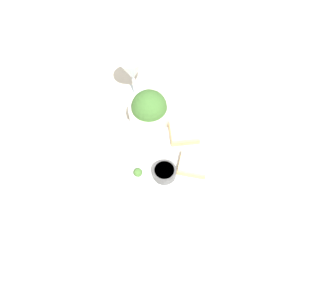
{
  "coord_description": "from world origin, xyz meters",
  "views": [
    {
      "loc": [
        -0.0,
        -0.46,
        0.8
      ],
      "look_at": [
        0.0,
        0.0,
        0.03
      ],
      "focal_mm": 35.0,
      "sensor_mm": 36.0,
      "label": 1
    }
  ],
  "objects_px": {
    "fork": "(261,156)",
    "salad_bowl": "(150,110)",
    "sauce_ramekin": "(165,172)",
    "wine_glass": "(133,70)",
    "cheese_toast_near": "(185,133)",
    "cheese_toast_far": "(194,165)"
  },
  "relations": [
    {
      "from": "fork",
      "to": "salad_bowl",
      "type": "bearing_deg",
      "value": 158.21
    },
    {
      "from": "sauce_ramekin",
      "to": "fork",
      "type": "distance_m",
      "value": 0.28
    },
    {
      "from": "wine_glass",
      "to": "fork",
      "type": "height_order",
      "value": "wine_glass"
    },
    {
      "from": "salad_bowl",
      "to": "fork",
      "type": "height_order",
      "value": "salad_bowl"
    },
    {
      "from": "salad_bowl",
      "to": "cheese_toast_near",
      "type": "bearing_deg",
      "value": -31.21
    },
    {
      "from": "cheese_toast_far",
      "to": "wine_glass",
      "type": "bearing_deg",
      "value": 122.13
    },
    {
      "from": "sauce_ramekin",
      "to": "fork",
      "type": "bearing_deg",
      "value": 12.38
    },
    {
      "from": "wine_glass",
      "to": "fork",
      "type": "distance_m",
      "value": 0.44
    },
    {
      "from": "wine_glass",
      "to": "cheese_toast_far",
      "type": "bearing_deg",
      "value": -57.87
    },
    {
      "from": "salad_bowl",
      "to": "wine_glass",
      "type": "distance_m",
      "value": 0.13
    },
    {
      "from": "cheese_toast_near",
      "to": "fork",
      "type": "distance_m",
      "value": 0.22
    },
    {
      "from": "salad_bowl",
      "to": "sauce_ramekin",
      "type": "height_order",
      "value": "salad_bowl"
    },
    {
      "from": "sauce_ramekin",
      "to": "wine_glass",
      "type": "bearing_deg",
      "value": 107.69
    },
    {
      "from": "cheese_toast_near",
      "to": "cheese_toast_far",
      "type": "distance_m",
      "value": 0.1
    },
    {
      "from": "cheese_toast_far",
      "to": "fork",
      "type": "relative_size",
      "value": 0.47
    },
    {
      "from": "sauce_ramekin",
      "to": "cheese_toast_far",
      "type": "xyz_separation_m",
      "value": [
        0.08,
        0.02,
        -0.0
      ]
    },
    {
      "from": "cheese_toast_near",
      "to": "fork",
      "type": "height_order",
      "value": "cheese_toast_near"
    },
    {
      "from": "sauce_ramekin",
      "to": "wine_glass",
      "type": "relative_size",
      "value": 0.42
    },
    {
      "from": "cheese_toast_near",
      "to": "salad_bowl",
      "type": "bearing_deg",
      "value": 148.79
    },
    {
      "from": "cheese_toast_near",
      "to": "wine_glass",
      "type": "xyz_separation_m",
      "value": [
        -0.15,
        0.17,
        0.08
      ]
    },
    {
      "from": "sauce_ramekin",
      "to": "cheese_toast_near",
      "type": "xyz_separation_m",
      "value": [
        0.06,
        0.12,
        -0.0
      ]
    },
    {
      "from": "cheese_toast_far",
      "to": "fork",
      "type": "distance_m",
      "value": 0.2
    }
  ]
}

